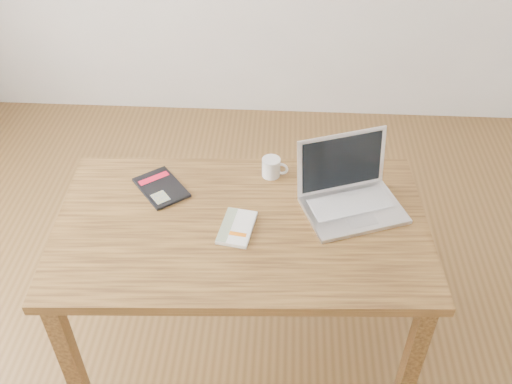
# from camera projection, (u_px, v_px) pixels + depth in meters

# --- Properties ---
(room) EXTENTS (4.04, 4.04, 2.70)m
(room) POSITION_uv_depth(u_px,v_px,m) (182.00, 80.00, 1.67)
(room) COLOR brown
(room) RESTS_ON ground
(desk) EXTENTS (1.40, 0.85, 0.75)m
(desk) POSITION_uv_depth(u_px,v_px,m) (242.00, 240.00, 2.14)
(desk) COLOR brown
(desk) RESTS_ON ground
(white_guidebook) EXTENTS (0.14, 0.20, 0.02)m
(white_guidebook) POSITION_uv_depth(u_px,v_px,m) (237.00, 228.00, 2.06)
(white_guidebook) COLOR silver
(white_guidebook) RESTS_ON desk
(black_guidebook) EXTENTS (0.25, 0.26, 0.01)m
(black_guidebook) POSITION_uv_depth(u_px,v_px,m) (161.00, 188.00, 2.23)
(black_guidebook) COLOR black
(black_guidebook) RESTS_ON desk
(laptop) EXTENTS (0.43, 0.39, 0.25)m
(laptop) POSITION_uv_depth(u_px,v_px,m) (349.00, 193.00, 2.13)
(laptop) COLOR silver
(laptop) RESTS_ON desk
(coffee_mug) EXTENTS (0.11, 0.07, 0.08)m
(coffee_mug) POSITION_uv_depth(u_px,v_px,m) (272.00, 167.00, 2.27)
(coffee_mug) COLOR white
(coffee_mug) RESTS_ON desk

